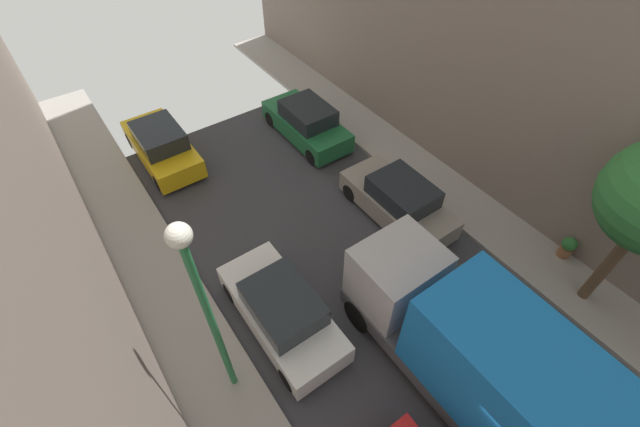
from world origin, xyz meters
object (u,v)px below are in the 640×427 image
parked_car_left_4 (162,145)px  parked_car_right_1 (399,201)px  lamp_post (203,300)px  delivery_truck (475,354)px  parked_car_left_3 (282,311)px  parked_car_right_2 (307,123)px  potted_plant_0 (568,247)px

parked_car_left_4 → parked_car_right_1: size_ratio=1.00×
parked_car_left_4 → lamp_post: bearing=-101.3°
parked_car_right_1 → lamp_post: lamp_post is taller
parked_car_left_4 → delivery_truck: size_ratio=0.64×
parked_car_right_1 → parked_car_left_3: bearing=-166.9°
parked_car_right_1 → parked_car_right_2: size_ratio=1.00×
lamp_post → delivery_truck: bearing=-35.6°
delivery_truck → parked_car_right_1: bearing=62.8°
parked_car_left_4 → lamp_post: size_ratio=0.70×
parked_car_right_1 → potted_plant_0: 5.37m
parked_car_right_1 → lamp_post: 8.25m
delivery_truck → parked_car_left_4: bearing=101.9°
parked_car_left_4 → parked_car_left_3: bearing=-90.0°
parked_car_left_3 → potted_plant_0: parked_car_left_3 is taller
parked_car_left_3 → lamp_post: bearing=-159.8°
parked_car_right_1 → potted_plant_0: bearing=-55.2°
parked_car_left_4 → parked_car_right_2: same height
parked_car_right_2 → parked_car_left_3: bearing=-128.5°
parked_car_left_4 → delivery_truck: (2.70, -12.77, 1.07)m
potted_plant_0 → lamp_post: size_ratio=0.13×
delivery_truck → potted_plant_0: delivery_truck is taller
parked_car_left_4 → parked_car_right_2: size_ratio=1.00×
parked_car_right_1 → potted_plant_0: size_ratio=5.49×
parked_car_right_1 → delivery_truck: delivery_truck is taller
parked_car_right_1 → lamp_post: size_ratio=0.70×
parked_car_left_4 → lamp_post: lamp_post is taller
delivery_truck → lamp_post: lamp_post is taller
parked_car_left_4 → parked_car_right_2: 5.76m
parked_car_left_4 → potted_plant_0: (8.46, -11.93, -0.17)m
lamp_post → parked_car_left_4: bearing=78.7°
parked_car_right_1 → parked_car_right_2: same height
parked_car_right_1 → delivery_truck: (-2.70, -5.25, 1.07)m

